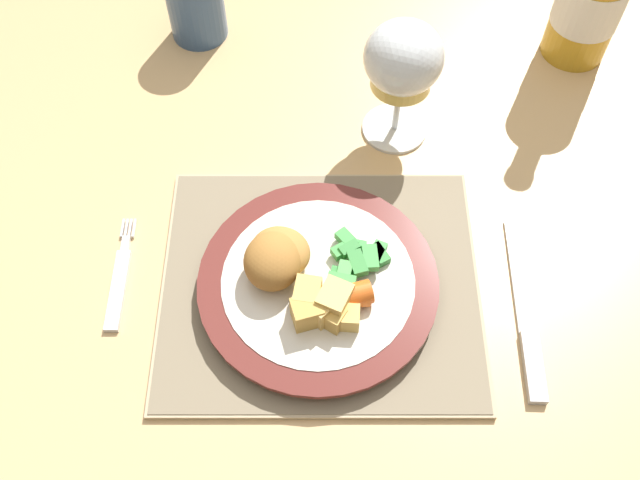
% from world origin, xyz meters
% --- Properties ---
extents(ground_plane, '(6.00, 6.00, 0.00)m').
position_xyz_m(ground_plane, '(0.00, 0.00, 0.00)').
color(ground_plane, '#383333').
extents(dining_table, '(1.46, 0.90, 0.74)m').
position_xyz_m(dining_table, '(0.00, 0.00, 0.66)').
color(dining_table, tan).
rests_on(dining_table, ground).
extents(placemat, '(0.32, 0.27, 0.01)m').
position_xyz_m(placemat, '(0.01, -0.20, 0.74)').
color(placemat, tan).
rests_on(placemat, dining_table).
extents(dinner_plate, '(0.23, 0.23, 0.02)m').
position_xyz_m(dinner_plate, '(0.01, -0.21, 0.76)').
color(dinner_plate, silver).
rests_on(dinner_plate, placemat).
extents(breaded_croquettes, '(0.08, 0.08, 0.04)m').
position_xyz_m(breaded_croquettes, '(-0.03, -0.19, 0.79)').
color(breaded_croquettes, '#B77F3D').
rests_on(breaded_croquettes, dinner_plate).
extents(green_beans_pile, '(0.06, 0.07, 0.02)m').
position_xyz_m(green_beans_pile, '(0.05, -0.19, 0.77)').
color(green_beans_pile, '#338438').
rests_on(green_beans_pile, dinner_plate).
extents(glazed_carrots, '(0.07, 0.03, 0.02)m').
position_xyz_m(glazed_carrots, '(0.03, -0.23, 0.78)').
color(glazed_carrots, orange).
rests_on(glazed_carrots, dinner_plate).
extents(fork, '(0.01, 0.13, 0.01)m').
position_xyz_m(fork, '(-0.19, -0.20, 0.74)').
color(fork, silver).
rests_on(fork, dining_table).
extents(table_knife, '(0.02, 0.20, 0.01)m').
position_xyz_m(table_knife, '(0.21, -0.24, 0.74)').
color(table_knife, silver).
rests_on(table_knife, dining_table).
extents(wine_glass, '(0.08, 0.08, 0.15)m').
position_xyz_m(wine_glass, '(0.10, 0.01, 0.84)').
color(wine_glass, silver).
rests_on(wine_glass, dining_table).
extents(roast_potatoes, '(0.07, 0.05, 0.03)m').
position_xyz_m(roast_potatoes, '(0.02, -0.24, 0.78)').
color(roast_potatoes, gold).
rests_on(roast_potatoes, dinner_plate).
extents(drinking_cup, '(0.07, 0.07, 0.10)m').
position_xyz_m(drinking_cup, '(-0.14, 0.17, 0.79)').
color(drinking_cup, '#385684').
rests_on(drinking_cup, dining_table).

